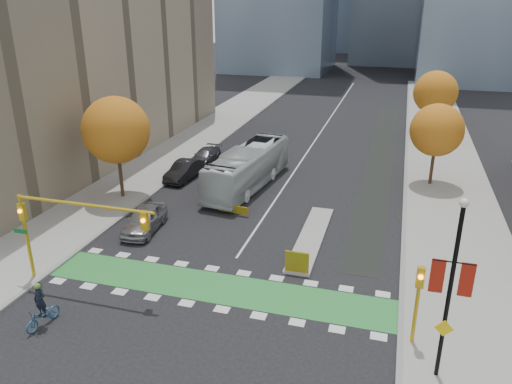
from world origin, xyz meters
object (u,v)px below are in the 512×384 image
Objects in this scene: parked_car_b at (184,170)px; tree_east_near at (437,130)px; banner_lamppost at (451,284)px; parked_car_c at (205,156)px; hazard_board at (297,262)px; cyclist at (42,312)px; tree_west at (116,130)px; tree_east_far at (436,93)px; parked_car_a at (144,219)px; bus at (248,167)px; traffic_signal_west at (63,220)px; traffic_signal_east at (418,294)px.

tree_east_near is at bearing 16.25° from parked_car_b.
parked_car_c is at bearing 129.39° from banner_lamppost.
hazard_board is at bearing -50.60° from parked_car_c.
tree_west is at bearing 115.55° from cyclist.
tree_east_far is 37.07m from parked_car_a.
tree_west is at bearing -114.72° from parked_car_b.
bus is (-14.50, 19.75, -2.88)m from banner_lamppost.
cyclist is at bearing -126.02° from tree_east_near.
parked_car_a is (-19.36, -14.99, -4.03)m from tree_east_near.
hazard_board is 22.42m from parked_car_c.
parked_car_b is at bearing 93.41° from traffic_signal_west.
parked_car_c is (-21.50, -15.54, -4.57)m from tree_east_far.
traffic_signal_west is at bearing -98.80° from bus.
traffic_signal_west is (-20.43, -38.51, -1.21)m from tree_east_far.
traffic_signal_west reaches higher than parked_car_b.
tree_west is 3.40× the size of cyclist.
tree_west reaches higher than hazard_board.
traffic_signal_east is (22.50, -12.51, -2.88)m from tree_west.
tree_east_near is 1.53× the size of parked_car_c.
tree_east_near is 21.42m from parked_car_c.
cyclist is 0.52× the size of parked_car_c.
parked_car_a is at bearing 153.23° from banner_lamppost.
banner_lamppost reaches higher than tree_west.
bus reaches higher than hazard_board.
tree_east_far is 0.92× the size of banner_lamppost.
hazard_board is 11.70m from parked_car_a.
cyclist is (0.93, -3.62, -3.23)m from traffic_signal_west.
traffic_signal_east is (-2.00, -38.51, -2.51)m from tree_east_far.
traffic_signal_west reaches higher than traffic_signal_east.
tree_east_near is at bearing 2.69° from parked_car_c.
tree_west reaches higher than parked_car_b.
parked_car_a is at bearing 100.19° from cyclist.
cyclist reaches higher than parked_car_a.
cyclist is 0.49× the size of parked_car_b.
cyclist is (-19.00, -26.13, -4.06)m from tree_east_near.
banner_lamppost is 32.54m from parked_car_c.
cyclist is (-19.50, -42.13, -4.43)m from tree_east_far.
tree_east_far is at bearing 51.66° from parked_car_a.
traffic_signal_east is 0.50× the size of banner_lamppost.
tree_east_far is at bearing 39.81° from parked_car_c.
banner_lamppost reaches higher than bus.
tree_east_far reaches higher than parked_car_c.
banner_lamppost is (1.00, -2.00, 1.88)m from traffic_signal_east.
hazard_board is 0.29× the size of parked_car_a.
parked_car_a is at bearing -142.26° from tree_east_near.
parked_car_c is at bearing 92.67° from traffic_signal_west.
tree_east_near is 16.01m from tree_east_far.
banner_lamppost is at bearing -47.00° from bus.
traffic_signal_east is 1.69× the size of cyclist.
tree_west reaches higher than bus.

